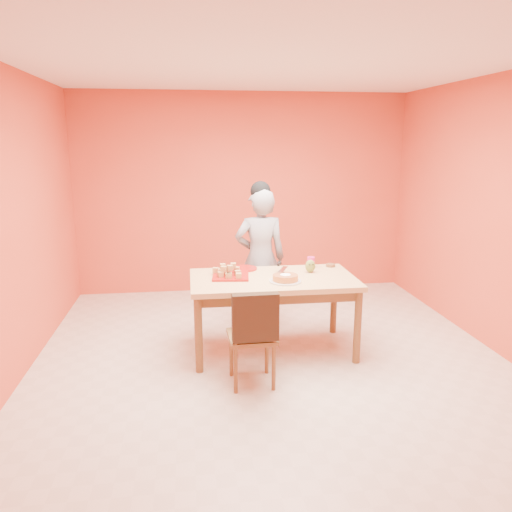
{
  "coord_description": "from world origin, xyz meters",
  "views": [
    {
      "loc": [
        -0.74,
        -4.3,
        2.06
      ],
      "look_at": [
        -0.12,
        0.3,
        0.98
      ],
      "focal_mm": 35.0,
      "sensor_mm": 36.0,
      "label": 1
    }
  ],
  "objects": [
    {
      "name": "floor",
      "position": [
        0.0,
        0.0,
        0.0
      ],
      "size": [
        5.0,
        5.0,
        0.0
      ],
      "primitive_type": "plane",
      "color": "beige",
      "rests_on": "ground"
    },
    {
      "name": "ceiling",
      "position": [
        0.0,
        0.0,
        2.7
      ],
      "size": [
        5.0,
        5.0,
        0.0
      ],
      "primitive_type": "plane",
      "rotation": [
        3.14,
        0.0,
        0.0
      ],
      "color": "white",
      "rests_on": "wall_back"
    },
    {
      "name": "wall_back",
      "position": [
        0.0,
        2.5,
        1.35
      ],
      "size": [
        4.5,
        0.0,
        4.5
      ],
      "primitive_type": "plane",
      "rotation": [
        1.57,
        0.0,
        0.0
      ],
      "color": "#D74B31",
      "rests_on": "floor"
    },
    {
      "name": "wall_left",
      "position": [
        -2.25,
        0.0,
        1.35
      ],
      "size": [
        0.0,
        5.0,
        5.0
      ],
      "primitive_type": "plane",
      "rotation": [
        1.57,
        0.0,
        1.57
      ],
      "color": "#D74B31",
      "rests_on": "floor"
    },
    {
      "name": "wall_right",
      "position": [
        2.25,
        0.0,
        1.35
      ],
      "size": [
        0.0,
        5.0,
        5.0
      ],
      "primitive_type": "plane",
      "rotation": [
        1.57,
        0.0,
        -1.57
      ],
      "color": "#D74B31",
      "rests_on": "floor"
    },
    {
      "name": "dining_table",
      "position": [
        0.05,
        0.32,
        0.67
      ],
      "size": [
        1.6,
        0.9,
        0.76
      ],
      "color": "#DFBA74",
      "rests_on": "floor"
    },
    {
      "name": "dining_chair",
      "position": [
        -0.24,
        -0.36,
        0.45
      ],
      "size": [
        0.41,
        0.47,
        0.87
      ],
      "rotation": [
        0.0,
        0.0,
        0.03
      ],
      "color": "brown",
      "rests_on": "floor"
    },
    {
      "name": "pastry_pile",
      "position": [
        -0.36,
        0.38,
        0.83
      ],
      "size": [
        0.31,
        0.31,
        0.1
      ],
      "primitive_type": null,
      "color": "tan",
      "rests_on": "pastry_platter"
    },
    {
      "name": "person",
      "position": [
        0.03,
        1.06,
        0.78
      ],
      "size": [
        0.57,
        0.37,
        1.56
      ],
      "primitive_type": "imported",
      "rotation": [
        0.0,
        0.0,
        3.14
      ],
      "color": "gray",
      "rests_on": "floor"
    },
    {
      "name": "pastry_platter",
      "position": [
        -0.36,
        0.38,
        0.77
      ],
      "size": [
        0.38,
        0.38,
        0.02
      ],
      "primitive_type": "cube",
      "rotation": [
        0.0,
        0.0,
        -0.1
      ],
      "color": "#9C110E",
      "rests_on": "dining_table"
    },
    {
      "name": "red_dinner_plate",
      "position": [
        -0.19,
        0.67,
        0.77
      ],
      "size": [
        0.3,
        0.3,
        0.02
      ],
      "primitive_type": "cylinder",
      "rotation": [
        0.0,
        0.0,
        -0.13
      ],
      "color": "#9C110E",
      "rests_on": "dining_table"
    },
    {
      "name": "white_cake_plate",
      "position": [
        0.14,
        0.14,
        0.77
      ],
      "size": [
        0.37,
        0.37,
        0.01
      ],
      "primitive_type": "cylinder",
      "rotation": [
        0.0,
        0.0,
        -0.24
      ],
      "color": "silver",
      "rests_on": "dining_table"
    },
    {
      "name": "sponge_cake",
      "position": [
        0.14,
        0.14,
        0.8
      ],
      "size": [
        0.28,
        0.28,
        0.05
      ],
      "primitive_type": "cylinder",
      "rotation": [
        0.0,
        0.0,
        0.2
      ],
      "color": "#D07436",
      "rests_on": "white_cake_plate"
    },
    {
      "name": "cake_server",
      "position": [
        0.15,
        0.32,
        0.83
      ],
      "size": [
        0.15,
        0.25,
        0.01
      ],
      "primitive_type": "cube",
      "rotation": [
        0.0,
        0.0,
        -0.41
      ],
      "color": "silver",
      "rests_on": "sponge_cake"
    },
    {
      "name": "egg_ornament",
      "position": [
        0.46,
        0.45,
        0.82
      ],
      "size": [
        0.11,
        0.1,
        0.13
      ],
      "primitive_type": "ellipsoid",
      "rotation": [
        0.0,
        0.0,
        -0.13
      ],
      "color": "olive",
      "rests_on": "dining_table"
    },
    {
      "name": "magenta_glass",
      "position": [
        0.51,
        0.65,
        0.82
      ],
      "size": [
        0.1,
        0.1,
        0.11
      ],
      "primitive_type": "cylinder",
      "rotation": [
        0.0,
        0.0,
        -0.27
      ],
      "color": "#E12179",
      "rests_on": "dining_table"
    },
    {
      "name": "checker_tin",
      "position": [
        0.73,
        0.65,
        0.77
      ],
      "size": [
        0.1,
        0.1,
        0.03
      ],
      "primitive_type": "cylinder",
      "rotation": [
        0.0,
        0.0,
        0.03
      ],
      "color": "#3C1F10",
      "rests_on": "dining_table"
    }
  ]
}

